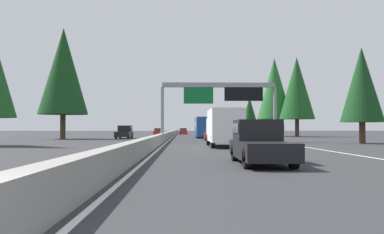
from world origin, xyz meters
TOP-DOWN VIEW (x-y plane):
  - ground_plane at (60.00, 0.00)m, footprint 320.00×320.00m
  - median_barrier at (80.00, 0.30)m, footprint 180.00×0.56m
  - shoulder_stripe_right at (70.00, -11.52)m, footprint 160.00×0.16m
  - shoulder_stripe_median at (70.00, -0.25)m, footprint 160.00×0.16m
  - sign_gantry_overhead at (42.36, -6.04)m, footprint 0.50×12.68m
  - pickup_mid_center at (14.37, -5.20)m, footprint 5.60×2.00m
  - box_truck_near_center at (30.30, -5.23)m, footprint 8.50×2.40m
  - sedan_far_left at (48.59, -5.51)m, footprint 4.40×1.80m
  - sedan_far_right at (93.47, -2.00)m, footprint 4.40×1.80m
  - minivan_distant_b at (83.97, -9.17)m, footprint 5.00×1.95m
  - sedan_mid_left at (80.57, -5.34)m, footprint 4.40×1.80m
  - bus_near_right at (61.52, -5.15)m, footprint 11.50×2.55m
  - oncoming_near at (57.62, 6.51)m, footprint 5.60×2.00m
  - oncoming_far at (81.77, 3.03)m, footprint 4.40×1.80m
  - conifer_right_near at (37.12, -19.38)m, footprint 4.14×4.14m
  - conifer_right_mid at (68.27, -21.51)m, footprint 6.05×6.05m
  - conifer_right_far at (71.76, -18.40)m, footprint 6.22×6.22m
  - conifer_right_distant at (88.54, -16.57)m, footprint 3.69×3.69m
  - conifer_left_near at (54.48, 14.49)m, footprint 6.73×6.73m

SIDE VIEW (x-z plane):
  - ground_plane at x=60.00m, z-range 0.00..0.00m
  - shoulder_stripe_right at x=70.00m, z-range 0.00..0.01m
  - shoulder_stripe_median at x=70.00m, z-range 0.00..0.01m
  - median_barrier at x=80.00m, z-range 0.00..0.90m
  - sedan_far_left at x=48.59m, z-range -0.05..1.42m
  - sedan_far_right at x=93.47m, z-range -0.05..1.42m
  - sedan_mid_left at x=80.57m, z-range -0.05..1.42m
  - oncoming_far at x=81.77m, z-range -0.05..1.42m
  - pickup_mid_center at x=14.37m, z-range -0.02..1.84m
  - oncoming_near at x=57.62m, z-range -0.02..1.84m
  - minivan_distant_b at x=83.97m, z-range 0.11..1.80m
  - box_truck_near_center at x=30.30m, z-range 0.14..3.09m
  - bus_near_right at x=61.52m, z-range 0.17..3.27m
  - conifer_right_distant at x=88.54m, z-range 0.90..9.29m
  - sign_gantry_overhead at x=42.36m, z-range 1.91..8.36m
  - conifer_right_near at x=37.12m, z-range 1.01..10.42m
  - conifer_right_mid at x=68.27m, z-range 1.49..15.25m
  - conifer_right_far at x=71.76m, z-range 1.53..15.67m
  - conifer_left_near at x=54.48m, z-range 1.66..16.95m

